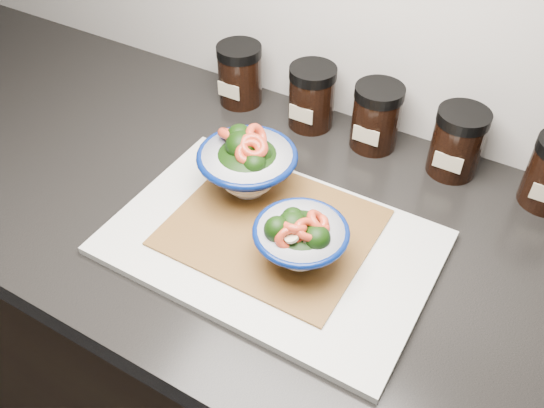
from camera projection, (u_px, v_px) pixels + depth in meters
The scene contains 10 objects.
cabinet at pixel (292, 388), 1.17m from camera, with size 3.43×0.58×0.86m, color black.
countertop at pixel (299, 236), 0.86m from camera, with size 3.50×0.60×0.04m, color black.
cutting_board at pixel (271, 243), 0.82m from camera, with size 0.45×0.30×0.01m, color beige.
bamboo_mat at pixel (272, 227), 0.83m from camera, with size 0.28×0.24×0.00m, color brown.
bowl_left at pixel (247, 164), 0.85m from camera, with size 0.15×0.15×0.11m.
bowl_right at pixel (300, 239), 0.75m from camera, with size 0.13×0.13×0.09m.
spice_jar_a at pixel (240, 74), 1.05m from camera, with size 0.08×0.08×0.11m.
spice_jar_b at pixel (312, 97), 1.00m from camera, with size 0.08×0.08×0.11m.
spice_jar_c at pixel (376, 117), 0.96m from camera, with size 0.08×0.08×0.11m.
spice_jar_d at pixel (457, 142), 0.91m from camera, with size 0.08×0.08×0.11m.
Camera 1 is at (0.27, 0.92, 1.51)m, focal length 38.00 mm.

